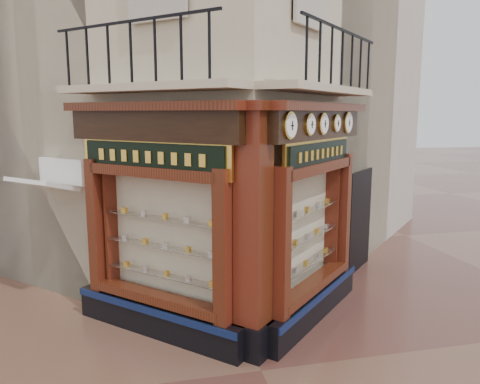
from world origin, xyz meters
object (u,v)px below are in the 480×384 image
object	(u,v)px
awning	(51,306)
signboard_left	(151,157)
corner_pilaster	(253,236)
clock_e	(348,123)
clock_b	(310,124)
clock_d	(337,123)
signboard_right	(319,153)
clock_c	(323,124)
clock_a	(290,125)

from	to	relation	value
awning	signboard_left	world-z (taller)	signboard_left
corner_pilaster	clock_e	world-z (taller)	corner_pilaster
clock_b	clock_d	distance (m)	1.20
corner_pilaster	signboard_right	xyz separation A→B (m)	(1.46, 1.01, 1.15)
clock_d	corner_pilaster	bearing A→B (deg)	169.35
signboard_left	signboard_right	xyz separation A→B (m)	(2.92, 0.00, 0.00)
clock_b	clock_c	world-z (taller)	clock_c
corner_pilaster	clock_b	size ratio (longest dim) A/B	11.15
corner_pilaster	signboard_right	distance (m)	2.12
clock_b	signboard_left	xyz separation A→B (m)	(-2.52, 0.56, -0.52)
awning	signboard_left	bearing A→B (deg)	-176.02
corner_pilaster	clock_b	distance (m)	2.03
clock_a	signboard_left	world-z (taller)	clock_a
clock_c	clock_a	bearing A→B (deg)	-180.00
clock_b	clock_d	xyz separation A→B (m)	(0.85, 0.85, 0.00)
clock_d	awning	xyz separation A→B (m)	(-5.37, 1.45, -3.62)
clock_c	clock_d	bearing A→B (deg)	-0.00
corner_pilaster	clock_a	world-z (taller)	corner_pilaster
clock_b	signboard_left	size ratio (longest dim) A/B	0.16
signboard_left	awning	bearing A→B (deg)	3.98
clock_a	signboard_right	size ratio (longest dim) A/B	0.21
clock_e	signboard_left	xyz separation A→B (m)	(-3.80, -0.72, -0.52)
clock_b	signboard_left	bearing A→B (deg)	122.50
corner_pilaster	clock_b	bearing A→B (deg)	-21.75
signboard_right	signboard_left	bearing A→B (deg)	135.00
corner_pilaster	clock_a	bearing A→B (deg)	-51.44
clock_a	signboard_left	size ratio (longest dim) A/B	0.18
signboard_right	clock_a	bearing A→B (deg)	-175.52
clock_e	signboard_left	size ratio (longest dim) A/B	0.18
corner_pilaster	clock_b	world-z (taller)	corner_pilaster
clock_a	awning	world-z (taller)	clock_a
clock_b	awning	xyz separation A→B (m)	(-4.52, 2.30, -3.62)
clock_c	clock_b	bearing A→B (deg)	180.00
signboard_right	clock_b	bearing A→B (deg)	-170.76
clock_b	clock_c	bearing A→B (deg)	-0.00
clock_d	clock_e	size ratio (longest dim) A/B	0.77
clock_e	signboard_right	xyz separation A→B (m)	(-0.88, -0.72, -0.52)
corner_pilaster	clock_c	xyz separation A→B (m)	(1.46, 0.85, 1.67)
signboard_left	clock_c	bearing A→B (deg)	-138.12
corner_pilaster	clock_e	xyz separation A→B (m)	(2.34, 1.74, 1.67)
clock_a	clock_d	xyz separation A→B (m)	(1.37, 1.37, 0.00)
clock_c	clock_d	world-z (taller)	clock_c
clock_d	signboard_left	bearing A→B (deg)	139.93
awning	signboard_right	bearing A→B (deg)	-154.45
corner_pilaster	clock_e	bearing A→B (deg)	-8.42
clock_d	awning	world-z (taller)	clock_d
clock_e	signboard_left	bearing A→B (deg)	145.78
clock_b	clock_a	bearing A→B (deg)	-180.00
awning	signboard_left	size ratio (longest dim) A/B	0.57
clock_c	clock_d	size ratio (longest dim) A/B	1.18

